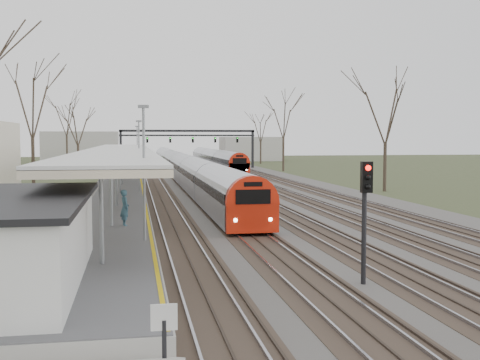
# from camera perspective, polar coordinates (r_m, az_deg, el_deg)

# --- Properties ---
(track_bed) EXTENTS (24.00, 160.00, 0.22)m
(track_bed) POSITION_cam_1_polar(r_m,az_deg,el_deg) (64.19, -2.55, -0.25)
(track_bed) COLOR #474442
(track_bed) RESTS_ON ground
(platform) EXTENTS (3.50, 69.00, 1.00)m
(platform) POSITION_cam_1_polar(r_m,az_deg,el_deg) (46.18, -11.21, -1.45)
(platform) COLOR #9E9B93
(platform) RESTS_ON ground
(canopy) EXTENTS (4.10, 50.00, 3.11)m
(canopy) POSITION_cam_1_polar(r_m,az_deg,el_deg) (41.47, -11.40, 2.68)
(canopy) COLOR slate
(canopy) RESTS_ON platform
(signal_gantry) EXTENTS (21.00, 0.59, 6.08)m
(signal_gantry) POSITION_cam_1_polar(r_m,az_deg,el_deg) (93.82, -4.94, 4.06)
(signal_gantry) COLOR black
(signal_gantry) RESTS_ON ground
(tree_west_far) EXTENTS (5.50, 5.50, 11.33)m
(tree_west_far) POSITION_cam_1_polar(r_m,az_deg,el_deg) (57.25, -19.14, 6.98)
(tree_west_far) COLOR #2D231C
(tree_west_far) RESTS_ON ground
(tree_east_far) EXTENTS (5.00, 5.00, 10.30)m
(tree_east_far) POSITION_cam_1_polar(r_m,az_deg,el_deg) (55.13, 13.66, 6.45)
(tree_east_far) COLOR #2D231C
(tree_east_far) RESTS_ON ground
(train_near) EXTENTS (2.62, 90.21, 3.05)m
(train_near) POSITION_cam_1_polar(r_m,az_deg,el_deg) (73.08, -5.66, 1.37)
(train_near) COLOR #B6B9C1
(train_near) RESTS_ON ground
(train_far) EXTENTS (2.62, 45.21, 3.05)m
(train_far) POSITION_cam_1_polar(r_m,az_deg,el_deg) (94.55, -2.39, 1.99)
(train_far) COLOR #B6B9C1
(train_far) RESTS_ON ground
(passenger) EXTENTS (0.53, 0.67, 1.60)m
(passenger) POSITION_cam_1_polar(r_m,az_deg,el_deg) (26.66, -10.87, -2.62)
(passenger) COLOR #325261
(passenger) RESTS_ON platform
(signal_post) EXTENTS (0.35, 0.45, 4.10)m
(signal_post) POSITION_cam_1_polar(r_m,az_deg,el_deg) (19.75, 11.79, -2.25)
(signal_post) COLOR black
(signal_post) RESTS_ON ground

